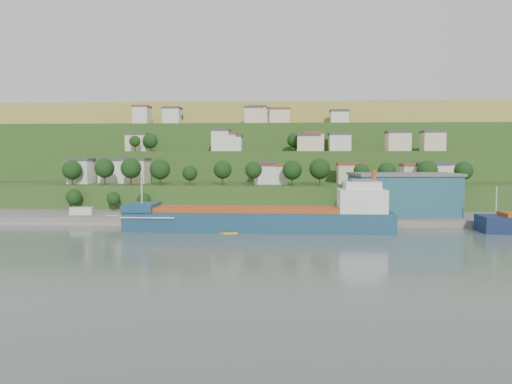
# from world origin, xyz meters

# --- Properties ---
(ground) EXTENTS (500.00, 500.00, 0.00)m
(ground) POSITION_xyz_m (0.00, 0.00, 0.00)
(ground) COLOR #455451
(ground) RESTS_ON ground
(quay) EXTENTS (220.00, 26.00, 4.00)m
(quay) POSITION_xyz_m (20.00, 28.00, 0.00)
(quay) COLOR slate
(quay) RESTS_ON ground
(pebble_beach) EXTENTS (40.00, 18.00, 2.40)m
(pebble_beach) POSITION_xyz_m (-55.00, 22.00, 0.00)
(pebble_beach) COLOR slate
(pebble_beach) RESTS_ON ground
(hillside) EXTENTS (360.00, 210.82, 96.00)m
(hillside) POSITION_xyz_m (0.00, 168.67, 0.08)
(hillside) COLOR #284719
(hillside) RESTS_ON ground
(cargo_ship_near) EXTENTS (71.41, 12.31, 18.32)m
(cargo_ship_near) POSITION_xyz_m (4.76, 7.71, 2.92)
(cargo_ship_near) COLOR #153D50
(cargo_ship_near) RESTS_ON ground
(warehouse) EXTENTS (32.72, 21.96, 12.80)m
(warehouse) POSITION_xyz_m (45.70, 29.46, 8.43)
(warehouse) COLOR #1E545B
(warehouse) RESTS_ON quay
(caravan) EXTENTS (6.97, 3.51, 3.13)m
(caravan) POSITION_xyz_m (-52.66, 23.88, 2.76)
(caravan) COLOR silver
(caravan) RESTS_ON pebble_beach
(dinghy) EXTENTS (4.67, 2.77, 0.88)m
(dinghy) POSITION_xyz_m (-42.38, 21.82, 1.64)
(dinghy) COLOR silver
(dinghy) RESTS_ON pebble_beach
(kayak_orange) EXTENTS (2.85, 1.48, 0.71)m
(kayak_orange) POSITION_xyz_m (-5.80, 2.08, 0.21)
(kayak_orange) COLOR orange
(kayak_orange) RESTS_ON ground
(kayak_yellow) EXTENTS (3.71, 1.00, 0.92)m
(kayak_yellow) POSITION_xyz_m (-4.29, 1.65, 0.27)
(kayak_yellow) COLOR gold
(kayak_yellow) RESTS_ON ground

